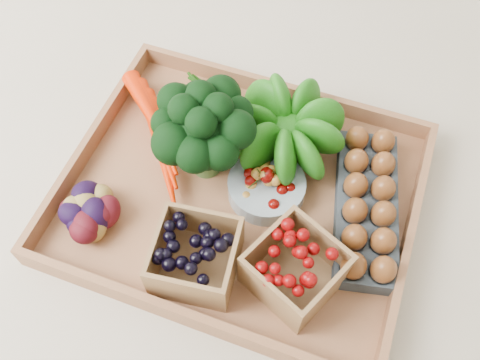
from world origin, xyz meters
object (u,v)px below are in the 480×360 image
(broccoli, at_px, (204,144))
(cherry_bowl, at_px, (266,187))
(egg_carton, at_px, (366,208))
(tray, at_px, (240,197))

(broccoli, bearing_deg, cherry_bowl, -6.97)
(broccoli, distance_m, cherry_bowl, 0.12)
(broccoli, bearing_deg, egg_carton, 1.15)
(tray, xyz_separation_m, broccoli, (-0.07, 0.03, 0.07))
(tray, distance_m, egg_carton, 0.20)
(broccoli, height_order, egg_carton, broccoli)
(egg_carton, bearing_deg, cherry_bowl, 174.35)
(tray, xyz_separation_m, egg_carton, (0.20, 0.04, 0.02))
(tray, distance_m, broccoli, 0.11)
(broccoli, distance_m, egg_carton, 0.27)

